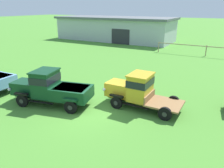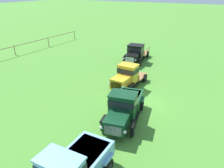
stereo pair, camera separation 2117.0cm
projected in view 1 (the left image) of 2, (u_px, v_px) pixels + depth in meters
ground_plane at (85, 111)px, 12.93m from camera, size 240.00×240.00×0.00m
farm_shed at (115, 28)px, 39.61m from camera, size 21.27×8.28×4.09m
vintage_truck_second_in_line at (51, 88)px, 13.55m from camera, size 5.41×2.95×2.17m
vintage_truck_midrow_center at (136, 90)px, 13.19m from camera, size 4.76×2.02×2.12m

